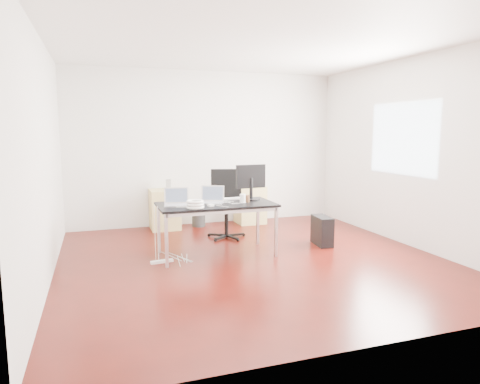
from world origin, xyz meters
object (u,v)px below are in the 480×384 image
object	(u,v)px
pc_tower	(322,231)
filing_cabinet_right	(250,204)
desk	(216,207)
office_chair	(226,200)
filing_cabinet_left	(165,209)

from	to	relation	value
pc_tower	filing_cabinet_right	bearing A→B (deg)	111.89
desk	pc_tower	bearing A→B (deg)	0.08
filing_cabinet_right	pc_tower	size ratio (longest dim) A/B	1.56
office_chair	filing_cabinet_right	size ratio (longest dim) A/B	1.54
desk	filing_cabinet_right	size ratio (longest dim) A/B	2.29
office_chair	filing_cabinet_left	distance (m)	1.26
filing_cabinet_left	filing_cabinet_right	distance (m)	1.60
desk	office_chair	xyz separation A→B (m)	(0.43, 0.96, -0.07)
desk	filing_cabinet_right	distance (m)	2.20
office_chair	filing_cabinet_right	world-z (taller)	office_chair
filing_cabinet_left	office_chair	bearing A→B (deg)	-45.54
desk	pc_tower	distance (m)	1.72
pc_tower	filing_cabinet_left	bearing A→B (deg)	145.48
office_chair	filing_cabinet_right	bearing A→B (deg)	66.57
filing_cabinet_left	filing_cabinet_right	size ratio (longest dim) A/B	1.00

